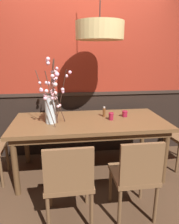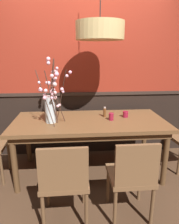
{
  "view_description": "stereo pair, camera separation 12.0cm",
  "coord_description": "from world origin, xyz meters",
  "px_view_note": "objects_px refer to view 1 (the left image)",
  "views": [
    {
      "loc": [
        -0.33,
        -2.56,
        1.63
      ],
      "look_at": [
        0.0,
        0.0,
        0.89
      ],
      "focal_mm": 32.65,
      "sensor_mm": 36.0,
      "label": 1
    },
    {
      "loc": [
        -0.21,
        -2.57,
        1.63
      ],
      "look_at": [
        0.0,
        0.0,
        0.89
      ],
      "focal_mm": 32.65,
      "sensor_mm": 36.0,
      "label": 2
    }
  ],
  "objects_px": {
    "chair_near_side_right": "(136,174)",
    "vase_with_blossoms": "(51,103)",
    "candle_holder_nearer_center": "(111,116)",
    "condiment_bottle": "(104,112)",
    "dining_table": "(90,126)",
    "candle_holder_nearer_edge": "(125,114)",
    "pendant_lamp": "(100,31)",
    "chair_near_side_left": "(69,179)"
  },
  "relations": [
    {
      "from": "dining_table",
      "to": "chair_near_side_left",
      "type": "height_order",
      "value": "chair_near_side_left"
    },
    {
      "from": "vase_with_blossoms",
      "to": "candle_holder_nearer_center",
      "type": "xyz_separation_m",
      "value": [
        0.77,
        0.02,
        -0.21
      ]
    },
    {
      "from": "chair_near_side_right",
      "to": "condiment_bottle",
      "type": "bearing_deg",
      "value": 96.65
    },
    {
      "from": "chair_near_side_left",
      "to": "dining_table",
      "type": "bearing_deg",
      "value": 70.87
    },
    {
      "from": "chair_near_side_left",
      "to": "chair_near_side_right",
      "type": "bearing_deg",
      "value": 0.97
    },
    {
      "from": "dining_table",
      "to": "pendant_lamp",
      "type": "height_order",
      "value": "pendant_lamp"
    },
    {
      "from": "chair_near_side_right",
      "to": "candle_holder_nearer_center",
      "type": "bearing_deg",
      "value": 93.57
    },
    {
      "from": "chair_near_side_right",
      "to": "candle_holder_nearer_edge",
      "type": "height_order",
      "value": "chair_near_side_right"
    },
    {
      "from": "dining_table",
      "to": "candle_holder_nearer_edge",
      "type": "xyz_separation_m",
      "value": [
        0.51,
        0.09,
        0.13
      ]
    },
    {
      "from": "candle_holder_nearer_center",
      "to": "chair_near_side_right",
      "type": "bearing_deg",
      "value": -86.43
    },
    {
      "from": "dining_table",
      "to": "chair_near_side_left",
      "type": "xyz_separation_m",
      "value": [
        -0.31,
        -0.9,
        -0.19
      ]
    },
    {
      "from": "chair_near_side_right",
      "to": "chair_near_side_left",
      "type": "height_order",
      "value": "same"
    },
    {
      "from": "chair_near_side_left",
      "to": "candle_holder_nearer_center",
      "type": "xyz_separation_m",
      "value": [
        0.6,
        0.87,
        0.32
      ]
    },
    {
      "from": "chair_near_side_left",
      "to": "candle_holder_nearer_center",
      "type": "height_order",
      "value": "chair_near_side_left"
    },
    {
      "from": "vase_with_blossoms",
      "to": "pendant_lamp",
      "type": "bearing_deg",
      "value": 8.42
    },
    {
      "from": "chair_near_side_right",
      "to": "vase_with_blossoms",
      "type": "height_order",
      "value": "vase_with_blossoms"
    },
    {
      "from": "vase_with_blossoms",
      "to": "condiment_bottle",
      "type": "distance_m",
      "value": 0.76
    },
    {
      "from": "candle_holder_nearer_center",
      "to": "condiment_bottle",
      "type": "relative_size",
      "value": 0.69
    },
    {
      "from": "dining_table",
      "to": "chair_near_side_right",
      "type": "relative_size",
      "value": 2.29
    },
    {
      "from": "chair_near_side_right",
      "to": "candle_holder_nearer_center",
      "type": "relative_size",
      "value": 8.88
    },
    {
      "from": "pendant_lamp",
      "to": "vase_with_blossoms",
      "type": "bearing_deg",
      "value": -171.58
    },
    {
      "from": "chair_near_side_right",
      "to": "chair_near_side_left",
      "type": "distance_m",
      "value": 0.65
    },
    {
      "from": "dining_table",
      "to": "candle_holder_nearer_edge",
      "type": "relative_size",
      "value": 24.07
    },
    {
      "from": "chair_near_side_right",
      "to": "vase_with_blossoms",
      "type": "bearing_deg",
      "value": 134.71
    },
    {
      "from": "chair_near_side_right",
      "to": "pendant_lamp",
      "type": "relative_size",
      "value": 0.81
    },
    {
      "from": "vase_with_blossoms",
      "to": "dining_table",
      "type": "bearing_deg",
      "value": 5.89
    },
    {
      "from": "chair_near_side_right",
      "to": "candle_holder_nearer_center",
      "type": "xyz_separation_m",
      "value": [
        -0.05,
        0.86,
        0.33
      ]
    },
    {
      "from": "chair_near_side_left",
      "to": "candle_holder_nearer_edge",
      "type": "bearing_deg",
      "value": 50.17
    },
    {
      "from": "dining_table",
      "to": "candle_holder_nearer_edge",
      "type": "bearing_deg",
      "value": 9.55
    },
    {
      "from": "dining_table",
      "to": "vase_with_blossoms",
      "type": "xyz_separation_m",
      "value": [
        -0.49,
        -0.05,
        0.34
      ]
    },
    {
      "from": "chair_near_side_left",
      "to": "pendant_lamp",
      "type": "xyz_separation_m",
      "value": [
        0.44,
        0.94,
        1.39
      ]
    },
    {
      "from": "chair_near_side_left",
      "to": "pendant_lamp",
      "type": "distance_m",
      "value": 1.74
    },
    {
      "from": "condiment_bottle",
      "to": "dining_table",
      "type": "bearing_deg",
      "value": -150.88
    },
    {
      "from": "vase_with_blossoms",
      "to": "pendant_lamp",
      "type": "relative_size",
      "value": 0.75
    },
    {
      "from": "candle_holder_nearer_center",
      "to": "vase_with_blossoms",
      "type": "bearing_deg",
      "value": -178.38
    },
    {
      "from": "condiment_bottle",
      "to": "pendant_lamp",
      "type": "distance_m",
      "value": 1.06
    },
    {
      "from": "candle_holder_nearer_center",
      "to": "pendant_lamp",
      "type": "distance_m",
      "value": 1.08
    },
    {
      "from": "dining_table",
      "to": "candle_holder_nearer_edge",
      "type": "height_order",
      "value": "candle_holder_nearer_edge"
    },
    {
      "from": "dining_table",
      "to": "chair_near_side_right",
      "type": "distance_m",
      "value": 0.97
    },
    {
      "from": "candle_holder_nearer_center",
      "to": "pendant_lamp",
      "type": "height_order",
      "value": "pendant_lamp"
    },
    {
      "from": "chair_near_side_right",
      "to": "candle_holder_nearer_center",
      "type": "distance_m",
      "value": 0.92
    },
    {
      "from": "candle_holder_nearer_edge",
      "to": "pendant_lamp",
      "type": "height_order",
      "value": "pendant_lamp"
    }
  ]
}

